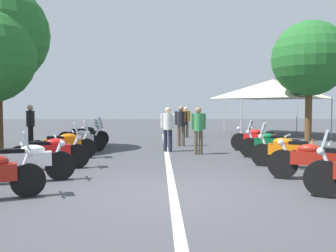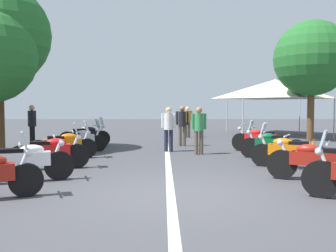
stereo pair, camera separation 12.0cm
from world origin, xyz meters
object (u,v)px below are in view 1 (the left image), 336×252
object	(u,v)px
roadside_tree_1	(310,59)
event_tent	(273,89)
motorcycle_left_row_5	(84,135)
traffic_cone_0	(312,148)
bystander_0	(186,119)
motorcycle_right_row_4	(259,139)
bystander_4	(31,123)
motorcycle_right_row_2	(289,151)
bystander_3	(168,126)
motorcycle_left_row_4	(78,140)
motorcycle_left_row_1	(25,161)
motorcycle_right_row_3	(271,144)
motorcycle_left_row_2	(50,152)
bystander_1	(198,127)
motorcycle_right_row_1	(317,161)
motorcycle_left_row_3	(64,144)
bystander_2	(181,123)

from	to	relation	value
roadside_tree_1	event_tent	world-z (taller)	roadside_tree_1
motorcycle_left_row_5	traffic_cone_0	distance (m)	8.62
motorcycle_left_row_5	bystander_0	distance (m)	6.25
motorcycle_right_row_4	bystander_4	world-z (taller)	bystander_4
motorcycle_right_row_2	bystander_0	size ratio (longest dim) A/B	1.16
bystander_3	motorcycle_right_row_4	bearing A→B (deg)	96.47
bystander_4	motorcycle_left_row_4	bearing A→B (deg)	145.74
motorcycle_right_row_4	roadside_tree_1	xyz separation A→B (m)	(4.20, -3.55, 3.45)
motorcycle_right_row_2	bystander_4	bearing A→B (deg)	-1.96
motorcycle_left_row_1	motorcycle_right_row_2	size ratio (longest dim) A/B	1.10
motorcycle_left_row_1	roadside_tree_1	distance (m)	14.13
motorcycle_right_row_3	roadside_tree_1	xyz separation A→B (m)	(5.88, -3.64, 3.45)
bystander_4	event_tent	distance (m)	13.34
motorcycle_left_row_4	motorcycle_left_row_5	world-z (taller)	motorcycle_left_row_5
motorcycle_right_row_2	motorcycle_left_row_2	bearing A→B (deg)	28.76
traffic_cone_0	bystander_0	size ratio (longest dim) A/B	0.38
motorcycle_right_row_2	bystander_4	distance (m)	9.93
motorcycle_left_row_1	bystander_1	xyz separation A→B (m)	(4.46, -4.26, 0.49)
traffic_cone_0	bystander_1	distance (m)	3.77
bystander_3	motorcycle_left_row_4	bearing A→B (deg)	-77.42
motorcycle_left_row_2	motorcycle_right_row_2	distance (m)	6.32
motorcycle_right_row_1	motorcycle_right_row_2	xyz separation A→B (m)	(1.79, -0.01, -0.00)
motorcycle_right_row_1	bystander_0	world-z (taller)	bystander_0
bystander_3	motorcycle_right_row_3	bearing A→B (deg)	69.49
motorcycle_right_row_3	motorcycle_right_row_4	world-z (taller)	motorcycle_right_row_3
traffic_cone_0	bystander_3	size ratio (longest dim) A/B	0.38
motorcycle_right_row_3	motorcycle_right_row_4	bearing A→B (deg)	-68.05
motorcycle_right_row_1	motorcycle_right_row_3	distance (m)	3.49
motorcycle_left_row_1	roadside_tree_1	world-z (taller)	roadside_tree_1
motorcycle_right_row_3	bystander_0	distance (m)	8.11
roadside_tree_1	motorcycle_left_row_3	bearing A→B (deg)	119.96
motorcycle_left_row_4	motorcycle_right_row_4	world-z (taller)	motorcycle_left_row_4
traffic_cone_0	bystander_2	size ratio (longest dim) A/B	0.37
motorcycle_left_row_3	bystander_1	distance (m)	4.48
motorcycle_left_row_5	motorcycle_right_row_3	bearing A→B (deg)	-50.01
motorcycle_left_row_2	roadside_tree_1	xyz separation A→B (m)	(7.69, -10.02, 3.44)
motorcycle_left_row_4	bystander_0	distance (m)	7.51
motorcycle_right_row_1	event_tent	bearing A→B (deg)	-73.99
motorcycle_left_row_2	motorcycle_right_row_2	world-z (taller)	motorcycle_left_row_2
bystander_4	traffic_cone_0	bearing A→B (deg)	164.13
motorcycle_left_row_2	traffic_cone_0	xyz separation A→B (m)	(2.09, -7.81, -0.18)
motorcycle_left_row_3	motorcycle_right_row_2	world-z (taller)	same
motorcycle_left_row_1	bystander_3	distance (m)	6.18
motorcycle_left_row_5	motorcycle_left_row_4	bearing A→B (deg)	-107.71
motorcycle_left_row_5	motorcycle_right_row_4	distance (m)	6.90
motorcycle_left_row_3	motorcycle_left_row_4	bearing A→B (deg)	67.36
motorcycle_left_row_3	motorcycle_right_row_1	world-z (taller)	motorcycle_left_row_3
traffic_cone_0	event_tent	bearing A→B (deg)	-9.79
bystander_2	event_tent	bearing A→B (deg)	135.79
motorcycle_left_row_4	motorcycle_right_row_3	xyz separation A→B (m)	(-1.68, -6.44, 0.01)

